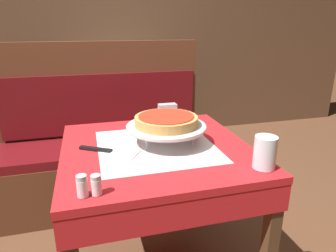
# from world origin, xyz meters

# --- Properties ---
(dining_table_front) EXTENTS (0.80, 0.80, 0.74)m
(dining_table_front) POSITION_xyz_m (0.00, 0.00, 0.64)
(dining_table_front) COLOR red
(dining_table_front) RESTS_ON ground_plane
(dining_table_rear) EXTENTS (0.74, 0.74, 0.73)m
(dining_table_rear) POSITION_xyz_m (0.09, 1.67, 0.63)
(dining_table_rear) COLOR beige
(dining_table_rear) RESTS_ON ground_plane
(booth_bench) EXTENTS (1.43, 0.47, 1.13)m
(booth_bench) POSITION_xyz_m (-0.18, 0.83, 0.33)
(booth_bench) COLOR brown
(booth_bench) RESTS_ON ground_plane
(back_wall_panel) EXTENTS (6.00, 0.04, 2.40)m
(back_wall_panel) POSITION_xyz_m (0.00, 2.17, 1.20)
(back_wall_panel) COLOR brown
(back_wall_panel) RESTS_ON ground_plane
(pizza_pan_stand) EXTENTS (0.35, 0.35, 0.08)m
(pizza_pan_stand) POSITION_xyz_m (0.05, 0.02, 0.81)
(pizza_pan_stand) COLOR #ADADB2
(pizza_pan_stand) RESTS_ON dining_table_front
(deep_dish_pizza) EXTENTS (0.28, 0.28, 0.04)m
(deep_dish_pizza) POSITION_xyz_m (0.05, 0.02, 0.84)
(deep_dish_pizza) COLOR tan
(deep_dish_pizza) RESTS_ON pizza_pan_stand
(pizza_server) EXTENTS (0.25, 0.19, 0.01)m
(pizza_server) POSITION_xyz_m (-0.20, -0.02, 0.74)
(pizza_server) COLOR #BCBCC1
(pizza_server) RESTS_ON dining_table_front
(water_glass_near) EXTENTS (0.08, 0.08, 0.12)m
(water_glass_near) POSITION_xyz_m (0.34, -0.31, 0.80)
(water_glass_near) COLOR silver
(water_glass_near) RESTS_ON dining_table_front
(salt_shaker) EXTENTS (0.03, 0.03, 0.07)m
(salt_shaker) POSITION_xyz_m (-0.31, -0.34, 0.77)
(salt_shaker) COLOR silver
(salt_shaker) RESTS_ON dining_table_front
(pepper_shaker) EXTENTS (0.03, 0.03, 0.07)m
(pepper_shaker) POSITION_xyz_m (-0.27, -0.34, 0.77)
(pepper_shaker) COLOR silver
(pepper_shaker) RESTS_ON dining_table_front
(napkin_holder) EXTENTS (0.10, 0.05, 0.09)m
(napkin_holder) POSITION_xyz_m (0.15, 0.36, 0.78)
(napkin_holder) COLOR #B2B2B7
(napkin_holder) RESTS_ON dining_table_front
(condiment_caddy) EXTENTS (0.14, 0.14, 0.14)m
(condiment_caddy) POSITION_xyz_m (0.08, 1.73, 0.77)
(condiment_caddy) COLOR black
(condiment_caddy) RESTS_ON dining_table_rear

